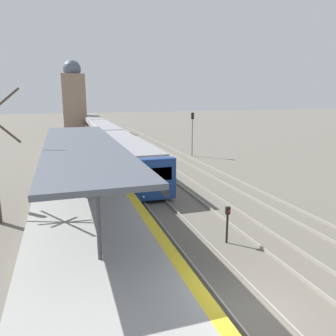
% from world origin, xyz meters
% --- Properties ---
extents(ground_plane, '(240.00, 240.00, 0.00)m').
position_xyz_m(ground_plane, '(0.00, 0.00, 0.00)').
color(ground_plane, '#666056').
extents(track_platform_line, '(1.51, 120.00, 0.15)m').
position_xyz_m(track_platform_line, '(0.00, 0.00, 0.07)').
color(track_platform_line, gray).
rests_on(track_platform_line, ground_plane).
extents(station_platform, '(5.76, 80.00, 0.97)m').
position_xyz_m(station_platform, '(-4.35, 0.00, 0.49)').
color(station_platform, '#999993').
rests_on(station_platform, ground_plane).
extents(platform_canopy, '(4.00, 19.12, 3.17)m').
position_xyz_m(platform_canopy, '(-4.30, 11.04, 4.01)').
color(platform_canopy, '#4C515B').
rests_on(platform_canopy, station_platform).
extents(person_on_platform, '(0.40, 0.40, 1.66)m').
position_xyz_m(person_on_platform, '(-2.14, 12.37, 1.96)').
color(person_on_platform, '#2D2D33').
rests_on(person_on_platform, station_platform).
extents(train_near, '(2.70, 49.04, 3.02)m').
position_xyz_m(train_near, '(0.00, 35.86, 1.68)').
color(train_near, navy).
rests_on(train_near, ground_plane).
extents(signal_post_near, '(0.20, 0.21, 1.77)m').
position_xyz_m(signal_post_near, '(1.64, 4.99, 1.10)').
color(signal_post_near, black).
rests_on(signal_post_near, ground_plane).
extents(signal_mast_far, '(0.28, 0.29, 4.85)m').
position_xyz_m(signal_mast_far, '(8.42, 26.08, 3.06)').
color(signal_mast_far, gray).
rests_on(signal_mast_far, ground_plane).
extents(distant_domed_building, '(4.10, 4.10, 12.88)m').
position_xyz_m(distant_domed_building, '(-2.91, 56.20, 6.14)').
color(distant_domed_building, '#89705B').
rests_on(distant_domed_building, ground_plane).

